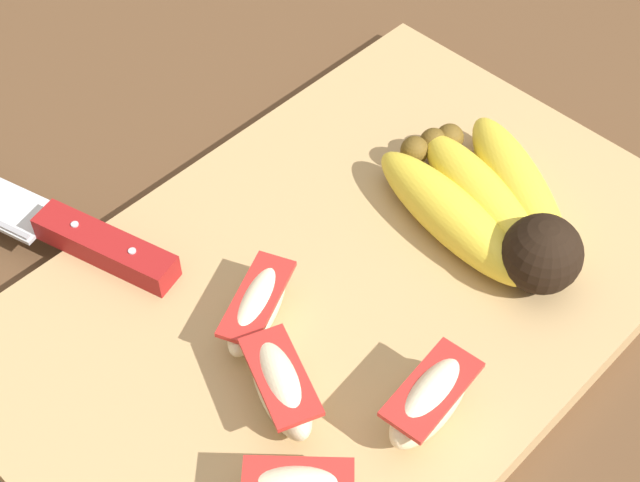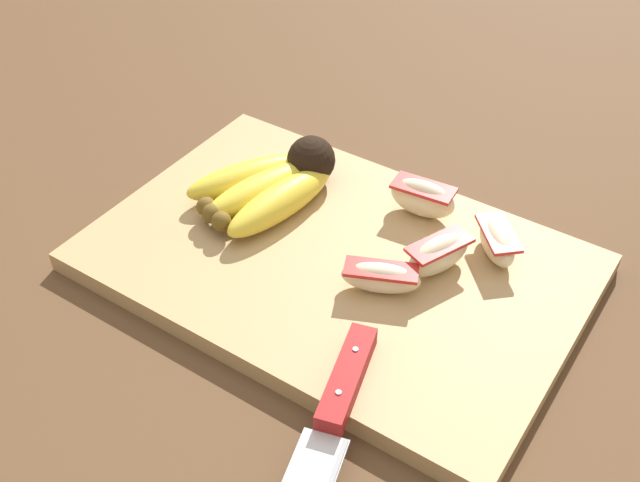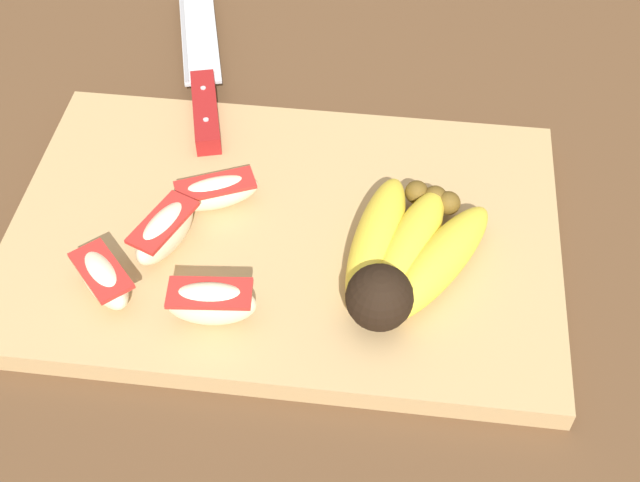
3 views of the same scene
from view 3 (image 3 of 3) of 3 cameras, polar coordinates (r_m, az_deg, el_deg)
ground_plane at (r=0.69m, az=-2.59°, el=-0.89°), size 6.00×6.00×0.00m
cutting_board at (r=0.69m, az=-2.08°, el=0.38°), size 0.45×0.30×0.02m
banana_bunch at (r=0.64m, az=5.70°, el=-1.11°), size 0.13×0.16×0.05m
chefs_knife at (r=0.82m, az=-8.02°, el=10.77°), size 0.10×0.28×0.02m
apple_wedge_near at (r=0.67m, az=-10.54°, el=0.63°), size 0.05×0.07×0.04m
apple_wedge_middle at (r=0.70m, az=-7.11°, el=3.32°), size 0.07×0.05×0.03m
apple_wedge_far at (r=0.65m, az=-14.57°, el=-2.49°), size 0.06×0.06×0.03m
apple_wedge_extra at (r=0.62m, az=-7.44°, el=-4.21°), size 0.07×0.03×0.04m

